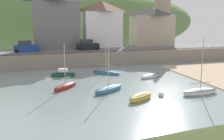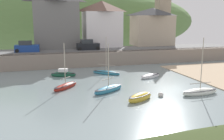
# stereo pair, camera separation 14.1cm
# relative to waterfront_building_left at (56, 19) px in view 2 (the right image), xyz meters

# --- Properties ---
(quay_seawall) EXTENTS (48.00, 9.40, 2.40)m
(quay_seawall) POSITION_rel_waterfront_building_left_xyz_m (11.27, -7.70, -6.70)
(quay_seawall) COLOR gray
(quay_seawall) RESTS_ON ground
(hillside_backdrop) EXTENTS (80.00, 44.00, 20.79)m
(hillside_backdrop) POSITION_rel_waterfront_building_left_xyz_m (7.50, 30.00, -0.78)
(hillside_backdrop) COLOR #567840
(hillside_backdrop) RESTS_ON ground
(waterfront_building_left) EXTENTS (8.75, 4.90, 11.13)m
(waterfront_building_left) POSITION_rel_waterfront_building_left_xyz_m (0.00, 0.00, 0.00)
(waterfront_building_left) COLOR slate
(waterfront_building_left) RESTS_ON ground
(waterfront_building_centre) EXTENTS (7.70, 5.52, 9.19)m
(waterfront_building_centre) POSITION_rel_waterfront_building_left_xyz_m (9.15, 0.00, -0.98)
(waterfront_building_centre) COLOR silver
(waterfront_building_centre) RESTS_ON ground
(waterfront_building_right) EXTENTS (8.74, 5.66, 7.97)m
(waterfront_building_right) POSITION_rel_waterfront_building_left_xyz_m (20.35, -0.00, -1.61)
(waterfront_building_right) COLOR tan
(waterfront_building_right) RESTS_ON ground
(church_with_spire) EXTENTS (3.00, 3.00, 16.19)m
(church_with_spire) POSITION_rel_waterfront_building_left_xyz_m (24.76, 4.00, 2.70)
(church_with_spire) COLOR tan
(church_with_spire) RESTS_ON ground
(sailboat_tall_mast) EXTENTS (3.51, 3.61, 5.49)m
(sailboat_tall_mast) POSITION_rel_waterfront_building_left_xyz_m (-0.85, -21.65, -7.78)
(sailboat_tall_mast) COLOR maroon
(sailboat_tall_mast) RESTS_ON ground
(fishing_boat_green) EXTENTS (4.25, 3.21, 5.60)m
(fishing_boat_green) POSITION_rel_waterfront_building_left_xyz_m (3.62, -24.40, -7.77)
(fishing_boat_green) COLOR teal
(fishing_boat_green) RESTS_ON ground
(sailboat_white_hull) EXTENTS (3.73, 2.19, 1.30)m
(sailboat_white_hull) POSITION_rel_waterfront_building_left_xyz_m (-0.43, -15.11, -7.73)
(sailboat_white_hull) COLOR #184F35
(sailboat_white_hull) RESTS_ON ground
(rowboat_small_beached) EXTENTS (3.59, 2.25, 0.72)m
(rowboat_small_beached) POSITION_rel_waterfront_building_left_xyz_m (11.06, -19.42, -7.83)
(rowboat_small_beached) COLOR white
(rowboat_small_beached) RESTS_ON ground
(motorboat_with_cabin) EXTENTS (3.92, 3.61, 5.64)m
(motorboat_with_cabin) POSITION_rel_waterfront_building_left_xyz_m (5.80, -15.43, -7.80)
(motorboat_with_cabin) COLOR teal
(motorboat_with_cabin) RESTS_ON ground
(sailboat_blue_trim) EXTENTS (4.39, 1.45, 6.33)m
(sailboat_blue_trim) POSITION_rel_waterfront_building_left_xyz_m (12.78, -28.27, -7.75)
(sailboat_blue_trim) COLOR white
(sailboat_blue_trim) RESTS_ON ground
(dinghy_open_wooden) EXTENTS (3.39, 2.49, 0.96)m
(dinghy_open_wooden) POSITION_rel_waterfront_building_left_xyz_m (5.81, -28.27, -7.76)
(dinghy_open_wooden) COLOR gold
(dinghy_open_wooden) RESTS_ON ground
(parked_car_near_slipway) EXTENTS (4.18, 1.89, 1.95)m
(parked_car_near_slipway) POSITION_rel_waterfront_building_left_xyz_m (-5.50, -4.50, -4.85)
(parked_car_near_slipway) COLOR navy
(parked_car_near_slipway) RESTS_ON ground
(parked_car_by_wall) EXTENTS (4.13, 1.82, 1.95)m
(parked_car_by_wall) POSITION_rel_waterfront_building_left_xyz_m (5.24, -4.50, -4.85)
(parked_car_by_wall) COLOR black
(parked_car_by_wall) RESTS_ON ground
(mooring_buoy) EXTENTS (0.57, 0.57, 0.57)m
(mooring_buoy) POSITION_rel_waterfront_building_left_xyz_m (8.41, -27.70, -7.88)
(mooring_buoy) COLOR silver
(mooring_buoy) RESTS_ON ground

